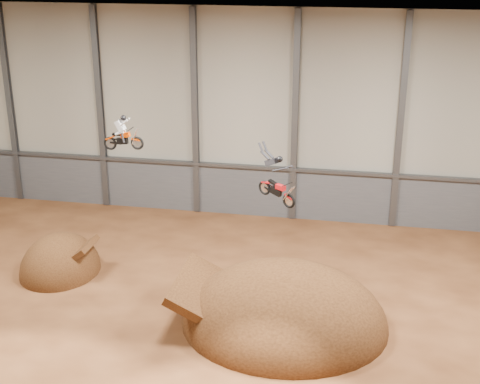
% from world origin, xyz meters
% --- Properties ---
extents(floor, '(40.00, 40.00, 0.00)m').
position_xyz_m(floor, '(0.00, 0.00, 0.00)').
color(floor, '#4F2915').
rests_on(floor, ground).
extents(back_wall, '(40.00, 0.10, 14.00)m').
position_xyz_m(back_wall, '(0.00, 15.00, 7.00)').
color(back_wall, '#A39F90').
rests_on(back_wall, ground).
extents(ceiling, '(40.00, 40.00, 0.00)m').
position_xyz_m(ceiling, '(0.00, 0.00, 14.00)').
color(ceiling, black).
rests_on(ceiling, back_wall).
extents(lower_band_back, '(39.80, 0.18, 3.50)m').
position_xyz_m(lower_band_back, '(0.00, 14.90, 1.75)').
color(lower_band_back, '#52545A').
rests_on(lower_band_back, ground).
extents(steel_rail, '(39.80, 0.35, 0.20)m').
position_xyz_m(steel_rail, '(0.00, 14.75, 3.55)').
color(steel_rail, '#47494F').
rests_on(steel_rail, lower_band_back).
extents(steel_column_0, '(0.40, 0.36, 13.90)m').
position_xyz_m(steel_column_0, '(-16.67, 14.80, 7.00)').
color(steel_column_0, '#47494F').
rests_on(steel_column_0, ground).
extents(steel_column_1, '(0.40, 0.36, 13.90)m').
position_xyz_m(steel_column_1, '(-10.00, 14.80, 7.00)').
color(steel_column_1, '#47494F').
rests_on(steel_column_1, ground).
extents(steel_column_2, '(0.40, 0.36, 13.90)m').
position_xyz_m(steel_column_2, '(-3.33, 14.80, 7.00)').
color(steel_column_2, '#47494F').
rests_on(steel_column_2, ground).
extents(steel_column_3, '(0.40, 0.36, 13.90)m').
position_xyz_m(steel_column_3, '(3.33, 14.80, 7.00)').
color(steel_column_3, '#47494F').
rests_on(steel_column_3, ground).
extents(steel_column_4, '(0.40, 0.36, 13.90)m').
position_xyz_m(steel_column_4, '(10.00, 14.80, 7.00)').
color(steel_column_4, '#47494F').
rests_on(steel_column_4, ground).
extents(takeoff_ramp, '(4.45, 5.13, 4.45)m').
position_xyz_m(takeoff_ramp, '(-8.82, 4.53, 0.00)').
color(takeoff_ramp, '#351C0D').
rests_on(takeoff_ramp, ground).
extents(landing_ramp, '(10.19, 9.02, 5.88)m').
position_xyz_m(landing_ramp, '(4.50, 1.33, 0.00)').
color(landing_ramp, '#351C0D').
rests_on(landing_ramp, ground).
extents(fmx_rider_a, '(2.38, 0.97, 2.14)m').
position_xyz_m(fmx_rider_a, '(-4.27, 3.95, 8.73)').
color(fmx_rider_a, '#EA4100').
extents(fmx_rider_b, '(3.47, 2.63, 3.19)m').
position_xyz_m(fmx_rider_b, '(3.63, 3.69, 6.94)').
color(fmx_rider_b, '#B50F14').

